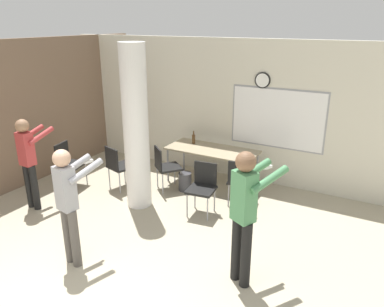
{
  "coord_description": "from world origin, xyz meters",
  "views": [
    {
      "loc": [
        2.78,
        -1.84,
        3.12
      ],
      "look_at": [
        0.28,
        2.7,
        1.26
      ],
      "focal_mm": 35.0,
      "sensor_mm": 36.0,
      "label": 1
    }
  ],
  "objects": [
    {
      "name": "wall_back",
      "position": [
        0.02,
        5.06,
        1.4
      ],
      "size": [
        8.0,
        0.15,
        2.8
      ],
      "color": "beige",
      "rests_on": "ground_plane"
    },
    {
      "name": "chair_by_left_wall",
      "position": [
        -2.64,
        2.98,
        0.51
      ],
      "size": [
        0.51,
        0.51,
        0.87
      ],
      "color": "black",
      "rests_on": "ground_plane"
    },
    {
      "name": "folding_table",
      "position": [
        -0.22,
        4.42,
        0.68
      ],
      "size": [
        1.78,
        0.77,
        0.73
      ],
      "color": "tan",
      "rests_on": "ground_plane"
    },
    {
      "name": "waste_bin",
      "position": [
        -0.52,
        3.87,
        0.18
      ],
      "size": [
        0.25,
        0.25,
        0.36
      ],
      "color": "#38383D",
      "rests_on": "ground_plane"
    },
    {
      "name": "person_playing_side",
      "position": [
        1.43,
        1.9,
        1.02
      ],
      "size": [
        0.59,
        0.72,
        1.74
      ],
      "color": "black",
      "rests_on": "ground_plane"
    },
    {
      "name": "chair_table_right",
      "position": [
        0.64,
        3.8,
        0.51
      ],
      "size": [
        0.51,
        0.51,
        0.87
      ],
      "color": "black",
      "rests_on": "ground_plane"
    },
    {
      "name": "support_pillar",
      "position": [
        -0.95,
        2.98,
        1.4
      ],
      "size": [
        0.43,
        0.43,
        2.8
      ],
      "color": "white",
      "rests_on": "ground_plane"
    },
    {
      "name": "bottle_on_table",
      "position": [
        -0.71,
        4.56,
        0.83
      ],
      "size": [
        0.06,
        0.06,
        0.27
      ],
      "color": "#4C3319",
      "rests_on": "folding_table"
    },
    {
      "name": "chair_near_pillar",
      "position": [
        -1.67,
        3.32,
        0.51
      ],
      "size": [
        0.55,
        0.55,
        0.87
      ],
      "color": "black",
      "rests_on": "ground_plane"
    },
    {
      "name": "wall_left_accent",
      "position": [
        -3.5,
        2.5,
        1.4
      ],
      "size": [
        0.12,
        7.0,
        2.8
      ],
      "color": "#7A604C",
      "rests_on": "ground_plane"
    },
    {
      "name": "chair_table_left",
      "position": [
        -0.87,
        3.72,
        0.51
      ],
      "size": [
        0.62,
        0.62,
        0.87
      ],
      "color": "black",
      "rests_on": "ground_plane"
    },
    {
      "name": "chair_table_front",
      "position": [
        0.18,
        3.25,
        0.51
      ],
      "size": [
        0.49,
        0.49,
        0.87
      ],
      "color": "black",
      "rests_on": "ground_plane"
    },
    {
      "name": "person_watching_back",
      "position": [
        -2.49,
        2.0,
        0.94
      ],
      "size": [
        0.36,
        0.6,
        1.6
      ],
      "color": "black",
      "rests_on": "ground_plane"
    },
    {
      "name": "person_playing_front",
      "position": [
        -0.69,
        1.18,
        0.96
      ],
      "size": [
        0.44,
        0.67,
        1.63
      ],
      "color": "#514C47",
      "rests_on": "ground_plane"
    }
  ]
}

